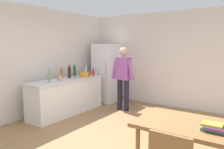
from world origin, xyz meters
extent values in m
plane|color=#936D47|center=(0.00, 0.00, 0.00)|extent=(14.00, 14.00, 0.00)
cube|color=silver|center=(0.00, 3.00, 1.35)|extent=(6.40, 0.12, 2.70)
cube|color=silver|center=(-2.60, 0.20, 1.35)|extent=(0.12, 5.60, 2.70)
cube|color=white|center=(-2.00, 0.80, 0.43)|extent=(0.60, 2.12, 0.86)
cube|color=silver|center=(-2.00, 0.80, 0.88)|extent=(0.64, 2.20, 0.04)
cube|color=white|center=(-1.90, 2.40, 0.90)|extent=(0.70, 0.64, 1.80)
cylinder|color=#B2B2B7|center=(-1.68, 2.06, 1.10)|extent=(0.02, 0.02, 0.40)
cylinder|color=#1E1E2D|center=(-1.06, 1.85, 0.42)|extent=(0.13, 0.13, 0.84)
cylinder|color=#1E1E2D|center=(-0.84, 1.85, 0.42)|extent=(0.13, 0.13, 0.84)
cube|color=#99519E|center=(-0.95, 1.85, 1.14)|extent=(0.38, 0.22, 0.60)
sphere|color=tan|center=(-0.95, 1.85, 1.59)|extent=(0.22, 0.22, 0.22)
cylinder|color=#99519E|center=(-1.20, 1.81, 1.12)|extent=(0.20, 0.09, 0.55)
cylinder|color=#99519E|center=(-0.70, 1.81, 1.12)|extent=(0.20, 0.09, 0.55)
cube|color=olive|center=(1.40, -0.30, 0.72)|extent=(1.40, 0.90, 0.05)
cylinder|color=olive|center=(0.80, 0.05, 0.35)|extent=(0.06, 0.06, 0.70)
cylinder|color=orange|center=(-1.90, 1.38, 0.96)|extent=(0.28, 0.28, 0.12)
cube|color=black|center=(-2.07, 1.38, 0.98)|extent=(0.06, 0.03, 0.02)
cube|color=black|center=(-1.73, 1.38, 0.98)|extent=(0.06, 0.03, 0.02)
cylinder|color=tan|center=(-1.92, 0.51, 0.97)|extent=(0.11, 0.11, 0.14)
cylinder|color=olive|center=(-1.90, 0.52, 1.11)|extent=(0.02, 0.05, 0.22)
cylinder|color=olive|center=(-1.90, 0.50, 1.11)|extent=(0.02, 0.04, 0.22)
cylinder|color=silver|center=(-2.14, 1.71, 1.02)|extent=(0.07, 0.07, 0.24)
cylinder|color=silver|center=(-2.14, 1.71, 1.17)|extent=(0.03, 0.03, 0.06)
cylinder|color=black|center=(-2.10, 1.01, 1.04)|extent=(0.08, 0.08, 0.28)
cylinder|color=black|center=(-2.10, 1.01, 1.21)|extent=(0.03, 0.03, 0.06)
cylinder|color=#B22319|center=(-1.82, 1.66, 0.99)|extent=(0.06, 0.06, 0.18)
cylinder|color=#B22319|center=(-1.82, 1.66, 1.11)|extent=(0.02, 0.02, 0.06)
cylinder|color=#996619|center=(-2.23, 0.84, 1.01)|extent=(0.06, 0.06, 0.22)
cylinder|color=#996619|center=(-2.23, 0.84, 1.15)|extent=(0.03, 0.03, 0.06)
cylinder|color=gray|center=(-1.95, 0.20, 1.03)|extent=(0.06, 0.06, 0.26)
cylinder|color=gray|center=(-1.95, 0.20, 1.19)|extent=(0.02, 0.02, 0.06)
cylinder|color=#1E5123|center=(-2.22, 1.32, 1.04)|extent=(0.08, 0.08, 0.28)
cylinder|color=#1E5123|center=(-2.22, 1.32, 1.21)|extent=(0.03, 0.03, 0.06)
cube|color=#387A47|center=(1.66, -0.42, 0.77)|extent=(0.27, 0.16, 0.04)
cube|color=#753D7F|center=(1.68, -0.44, 0.80)|extent=(0.21, 0.19, 0.03)
cube|color=gold|center=(1.65, -0.43, 0.83)|extent=(0.22, 0.16, 0.03)
camera|label=1|loc=(2.05, -3.08, 1.73)|focal=34.87mm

